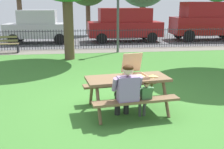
# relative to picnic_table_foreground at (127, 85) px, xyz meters

# --- Properties ---
(ground) EXTENTS (28.00, 12.32, 0.02)m
(ground) POSITION_rel_picnic_table_foreground_xyz_m (-0.17, 2.60, -0.61)
(ground) COLOR #3C762E
(cobblestone_walkway) EXTENTS (28.00, 1.40, 0.01)m
(cobblestone_walkway) POSITION_rel_picnic_table_foreground_xyz_m (-0.17, 8.06, -0.60)
(cobblestone_walkway) COLOR slate
(street_asphalt) EXTENTS (28.00, 6.42, 0.01)m
(street_asphalt) POSITION_rel_picnic_table_foreground_xyz_m (-0.17, 11.97, -0.60)
(street_asphalt) COLOR #515154
(picnic_table_foreground) EXTENTS (1.96, 1.68, 0.79)m
(picnic_table_foreground) POSITION_rel_picnic_table_foreground_xyz_m (0.00, 0.00, 0.00)
(picnic_table_foreground) COLOR brown
(picnic_table_foreground) RESTS_ON ground
(pizza_box_open) EXTENTS (0.55, 0.62, 0.51)m
(pizza_box_open) POSITION_rel_picnic_table_foreground_xyz_m (0.17, 0.05, 0.27)
(pizza_box_open) COLOR tan
(pizza_box_open) RESTS_ON picnic_table_foreground
(pizza_slice_on_table) EXTENTS (0.23, 0.27, 0.02)m
(pizza_slice_on_table) POSITION_rel_picnic_table_foreground_xyz_m (0.57, -0.01, 0.18)
(pizza_slice_on_table) COLOR #EAD55E
(pizza_slice_on_table) RESTS_ON picnic_table_foreground
(adult_at_table) EXTENTS (0.63, 0.62, 1.19)m
(adult_at_table) POSITION_rel_picnic_table_foreground_xyz_m (-0.12, -0.52, 0.06)
(adult_at_table) COLOR black
(adult_at_table) RESTS_ON ground
(child_at_table) EXTENTS (0.32, 0.32, 0.82)m
(child_at_table) POSITION_rel_picnic_table_foreground_xyz_m (0.27, -0.50, -0.09)
(child_at_table) COLOR #444444
(child_at_table) RESTS_ON ground
(iron_fence_streetside) EXTENTS (18.94, 0.03, 1.03)m
(iron_fence_streetside) POSITION_rel_picnic_table_foreground_xyz_m (-0.17, 8.76, -0.07)
(iron_fence_streetside) COLOR black
(iron_fence_streetside) RESTS_ON ground
(park_bench_left) EXTENTS (1.62, 0.53, 0.85)m
(park_bench_left) POSITION_rel_picnic_table_foreground_xyz_m (-4.72, 7.92, -0.18)
(park_bench_left) COLOR brown
(park_bench_left) RESTS_ON ground
(lamp_post_walkway) EXTENTS (0.28, 0.28, 3.99)m
(lamp_post_walkway) POSITION_rel_picnic_table_foreground_xyz_m (0.92, 7.46, 1.84)
(lamp_post_walkway) COLOR #4C4C51
(lamp_post_walkway) RESTS_ON ground
(parked_car_left) EXTENTS (3.94, 1.90, 1.98)m
(parked_car_left) POSITION_rel_picnic_table_foreground_xyz_m (-3.38, 11.34, 0.41)
(parked_car_left) COLOR #B7B5B8
(parked_car_left) RESTS_ON ground
(parked_car_center) EXTENTS (4.64, 2.03, 2.08)m
(parked_car_center) POSITION_rel_picnic_table_foreground_xyz_m (1.95, 11.35, 0.50)
(parked_car_center) COLOR maroon
(parked_car_center) RESTS_ON ground
(parked_car_right) EXTENTS (4.77, 2.21, 2.46)m
(parked_car_right) POSITION_rel_picnic_table_foreground_xyz_m (7.53, 11.34, 0.71)
(parked_car_right) COLOR maroon
(parked_car_right) RESTS_ON ground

